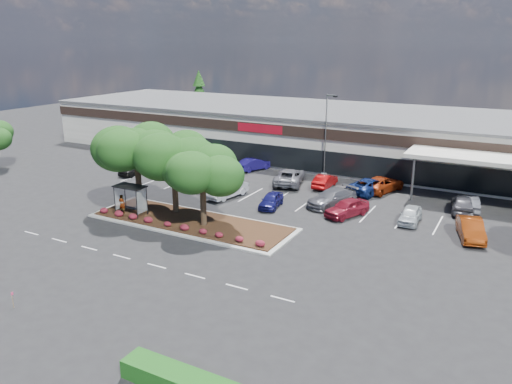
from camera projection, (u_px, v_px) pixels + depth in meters
The scene contains 32 objects.
ground at pixel (182, 244), 38.02m from camera, with size 160.00×160.00×0.00m, color black.
retail_store at pixel (336, 133), 65.59m from camera, with size 80.40×25.20×6.25m.
landscape_island at pixel (191, 222), 42.26m from camera, with size 18.00×6.00×0.26m.
lane_markings at pixel (247, 205), 46.85m from camera, with size 33.12×20.06×0.01m.
shrub_row at pixel (176, 225), 40.38m from camera, with size 17.00×0.80×0.50m, color maroon, non-canonical shape.
bus_shelter at pixel (131, 191), 43.25m from camera, with size 2.75×1.55×2.59m.
island_tree_west at pixel (137, 166), 44.23m from camera, with size 7.20×7.20×7.89m, color #1D3B0F, non-canonical shape.
island_tree_mid at pixel (174, 172), 43.30m from camera, with size 6.60×6.60×7.32m, color #1D3B0F, non-canonical shape.
island_tree_east at pixel (203, 187), 40.34m from camera, with size 5.80×5.80×6.50m, color #1D3B0F, non-canonical shape.
hedge_south_east at pixel (182, 382), 21.98m from camera, with size 6.00×1.30×0.90m, color #1A4610.
conifer_north_west at pixel (199, 98), 88.92m from camera, with size 4.40×4.40×10.00m, color #1D3B0F.
person_waiting at pixel (122, 204), 43.79m from camera, with size 0.61×0.40×1.68m, color #594C47.
light_pole at pixel (326, 141), 55.64m from camera, with size 1.43×0.58×9.29m.
survey_stake at pixel (12, 298), 28.75m from camera, with size 0.07×0.14×1.01m.
car_0 at pixel (134, 168), 57.49m from camera, with size 1.69×4.19×1.43m, color black.
car_1 at pixel (209, 175), 54.36m from camera, with size 2.10×5.17×1.50m, color #4B4B52.
car_2 at pixel (210, 179), 52.61m from camera, with size 2.66×5.77×1.60m, color black.
car_3 at pixel (227, 190), 49.11m from camera, with size 1.66×4.77×1.57m, color #ACAEB7.
car_4 at pixel (271, 200), 46.19m from camera, with size 1.58×3.93×1.34m, color #141458.
car_5 at pixel (332, 198), 46.52m from camera, with size 2.19×5.40×1.57m, color #585960.
car_6 at pixel (347, 208), 43.83m from camera, with size 1.82×4.52×1.54m, color maroon.
car_7 at pixel (410, 215), 42.31m from camera, with size 1.58×3.94×1.34m, color silver.
car_8 at pixel (471, 229), 38.85m from camera, with size 1.65×4.73×1.56m, color maroon.
car_9 at pixel (175, 161), 60.78m from camera, with size 1.60×4.58×1.51m, color #16521C.
car_10 at pixel (219, 167), 57.67m from camera, with size 2.32×5.72×1.66m, color black.
car_11 at pixel (254, 164), 59.44m from camera, with size 1.55×4.44×1.46m, color #18115A.
car_12 at pixel (290, 176), 53.60m from camera, with size 2.80×6.07×1.69m, color slate.
car_13 at pixel (325, 181), 52.44m from camera, with size 1.48×4.25×1.40m, color #8C0608.
car_14 at pixel (370, 186), 50.39m from camera, with size 2.56×5.54×1.54m, color navy.
car_15 at pixel (382, 184), 51.10m from camera, with size 2.53×5.50×1.53m, color #922D0E.
car_16 at pixel (463, 204), 44.78m from camera, with size 1.88×4.68×1.59m, color #4F4E54.
car_17 at pixel (469, 203), 45.30m from camera, with size 1.52×4.35×1.43m, color #5B5B62.
Camera 1 is at (21.73, -28.28, 14.88)m, focal length 35.00 mm.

